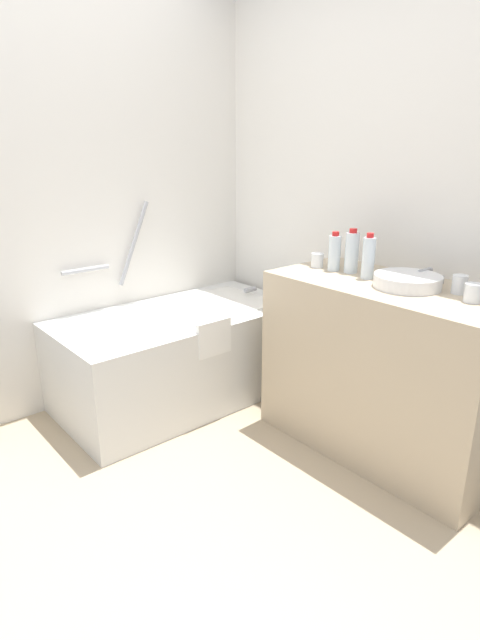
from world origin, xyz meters
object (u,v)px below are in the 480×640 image
(bathtub, at_px, (180,352))
(water_bottle_3, at_px, (368,257))
(water_bottle_0, at_px, (334,253))
(drinking_glass_1, at_px, (317,260))
(water_bottle_1, at_px, (352,252))
(water_bottle_2, at_px, (335,251))
(drinking_glass_2, at_px, (460,284))
(sink_basin, at_px, (407,281))
(sink_faucet, at_px, (428,275))
(drinking_glass_0, at_px, (474,293))

(bathtub, relative_size, water_bottle_3, 6.53)
(water_bottle_0, relative_size, drinking_glass_1, 2.68)
(water_bottle_1, xyz_separation_m, water_bottle_2, (0.05, 0.15, -0.02))
(water_bottle_0, bearing_deg, drinking_glass_2, -82.95)
(sink_basin, height_order, drinking_glass_2, drinking_glass_2)
(water_bottle_0, bearing_deg, drinking_glass_1, 95.32)
(water_bottle_1, relative_size, drinking_glass_2, 2.71)
(sink_faucet, relative_size, water_bottle_0, 0.74)
(water_bottle_3, distance_m, drinking_glass_0, 0.54)
(water_bottle_0, xyz_separation_m, water_bottle_2, (0.08, 0.06, -0.01))
(drinking_glass_2, bearing_deg, water_bottle_2, 89.87)
(sink_basin, relative_size, water_bottle_0, 1.50)
(bathtub, height_order, water_bottle_1, bathtub)
(sink_faucet, distance_m, drinking_glass_1, 0.58)
(sink_basin, bearing_deg, water_bottle_0, 89.46)
(sink_basin, xyz_separation_m, water_bottle_1, (0.04, 0.36, 0.08))
(water_bottle_2, xyz_separation_m, drinking_glass_1, (-0.09, 0.04, -0.05))
(water_bottle_1, xyz_separation_m, drinking_glass_0, (-0.03, -0.67, -0.07))
(sink_faucet, xyz_separation_m, water_bottle_0, (-0.18, 0.44, 0.06))
(sink_faucet, bearing_deg, water_bottle_1, 112.24)
(water_bottle_0, bearing_deg, water_bottle_2, 37.59)
(sink_basin, distance_m, sink_faucet, 0.18)
(water_bottle_1, distance_m, drinking_glass_1, 0.21)
(sink_faucet, xyz_separation_m, drinking_glass_2, (-0.10, -0.21, 0.01))
(sink_basin, xyz_separation_m, water_bottle_0, (0.00, 0.44, 0.06))
(sink_basin, distance_m, drinking_glass_1, 0.55)
(sink_faucet, height_order, water_bottle_2, water_bottle_2)
(drinking_glass_2, bearing_deg, water_bottle_1, 94.86)
(water_bottle_3, relative_size, drinking_glass_1, 2.94)
(sink_basin, height_order, drinking_glass_0, drinking_glass_0)
(water_bottle_1, xyz_separation_m, drinking_glass_2, (0.05, -0.57, -0.06))
(water_bottle_0, distance_m, water_bottle_2, 0.10)
(water_bottle_1, bearing_deg, drinking_glass_2, -85.14)
(water_bottle_2, relative_size, drinking_glass_2, 2.22)
(water_bottle_2, distance_m, drinking_glass_2, 0.72)
(bathtub, xyz_separation_m, drinking_glass_0, (0.48, -1.52, 0.63))
(water_bottle_1, bearing_deg, water_bottle_0, 110.54)
(sink_faucet, height_order, water_bottle_3, water_bottle_3)
(sink_basin, height_order, water_bottle_2, water_bottle_2)
(drinking_glass_0, bearing_deg, water_bottle_3, 90.63)
(sink_faucet, bearing_deg, sink_basin, 180.00)
(water_bottle_2, height_order, drinking_glass_1, water_bottle_2)
(sink_faucet, height_order, drinking_glass_1, drinking_glass_1)
(sink_faucet, relative_size, drinking_glass_1, 1.98)
(water_bottle_3, bearing_deg, drinking_glass_1, 91.00)
(water_bottle_2, distance_m, drinking_glass_1, 0.11)
(bathtub, height_order, water_bottle_0, bathtub)
(water_bottle_0, bearing_deg, bathtub, 122.06)
(sink_faucet, distance_m, water_bottle_2, 0.52)
(water_bottle_0, bearing_deg, water_bottle_1, -69.46)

